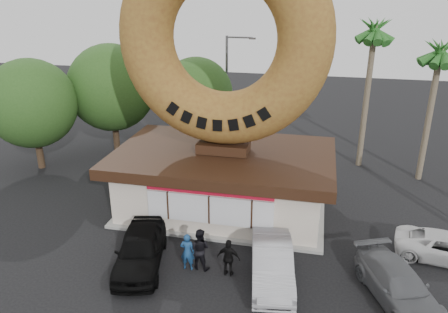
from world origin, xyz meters
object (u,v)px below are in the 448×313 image
object	(u,v)px
person_right	(229,258)
car_black	(140,249)
donut_shop	(223,179)
giant_donut	(223,39)
person_center	(200,249)
car_silver	(272,263)
street_lamp	(229,86)
car_grey	(398,285)
person_left	(187,252)
car_white	(448,247)

from	to	relation	value
person_right	car_black	xyz separation A→B (m)	(-3.82, -0.13, -0.03)
donut_shop	giant_donut	xyz separation A→B (m)	(0.00, 0.02, 7.13)
donut_shop	car_black	world-z (taller)	donut_shop
person_center	car_silver	world-z (taller)	person_center
street_lamp	car_grey	bearing A→B (deg)	-57.76
giant_donut	car_grey	distance (m)	12.85
person_left	car_white	xyz separation A→B (m)	(10.86, 3.11, -0.24)
person_left	car_silver	distance (m)	3.55
donut_shop	car_black	bearing A→B (deg)	-112.41
donut_shop	car_grey	size ratio (longest dim) A/B	2.44
car_black	car_grey	bearing A→B (deg)	-13.02
street_lamp	car_white	size ratio (longest dim) A/B	1.84
donut_shop	car_white	distance (m)	10.88
person_right	car_silver	size ratio (longest dim) A/B	0.36
person_left	person_right	size ratio (longest dim) A/B	1.01
person_right	giant_donut	bearing A→B (deg)	-71.09
car_silver	person_right	bearing A→B (deg)	174.84
donut_shop	car_white	bearing A→B (deg)	-12.93
car_black	person_left	bearing A→B (deg)	-8.09
giant_donut	car_white	size ratio (longest dim) A/B	2.35
person_right	person_left	bearing A→B (deg)	2.63
car_black	car_silver	size ratio (longest dim) A/B	1.01
car_silver	car_grey	bearing A→B (deg)	-11.87
donut_shop	person_right	world-z (taller)	donut_shop
car_silver	giant_donut	bearing A→B (deg)	111.49
street_lamp	person_right	bearing A→B (deg)	-77.97
donut_shop	giant_donut	size ratio (longest dim) A/B	1.10
person_center	car_black	xyz separation A→B (m)	(-2.52, -0.37, -0.13)
car_black	car_silver	distance (m)	5.60
giant_donut	car_silver	bearing A→B (deg)	-59.38
giant_donut	person_left	xyz separation A→B (m)	(-0.31, -5.55, -8.06)
giant_donut	car_black	xyz separation A→B (m)	(-2.35, -5.73, -8.10)
car_black	person_center	bearing A→B (deg)	-4.78
person_left	car_black	bearing A→B (deg)	3.40
donut_shop	person_center	world-z (taller)	donut_shop
car_black	car_grey	size ratio (longest dim) A/B	1.02
person_left	car_white	distance (m)	11.30
person_center	car_white	xyz separation A→B (m)	(10.38, 2.92, -0.32)
street_lamp	car_black	size ratio (longest dim) A/B	1.71
person_left	street_lamp	bearing A→B (deg)	-85.99
car_grey	car_silver	bearing A→B (deg)	154.95
giant_donut	car_white	distance (m)	13.64
person_left	donut_shop	bearing A→B (deg)	-94.89
car_black	car_white	bearing A→B (deg)	1.15
person_center	car_grey	size ratio (longest dim) A/B	0.40
street_lamp	car_grey	size ratio (longest dim) A/B	1.74
giant_donut	person_center	distance (m)	9.61
street_lamp	car_grey	world-z (taller)	street_lamp
person_center	car_white	size ratio (longest dim) A/B	0.43
person_right	car_grey	bearing A→B (deg)	-176.72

